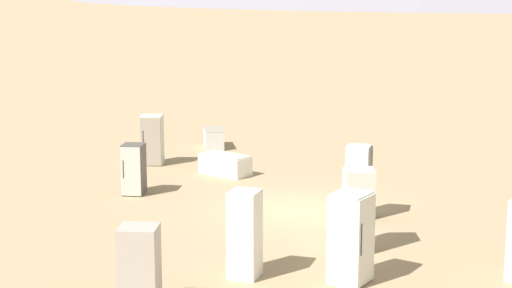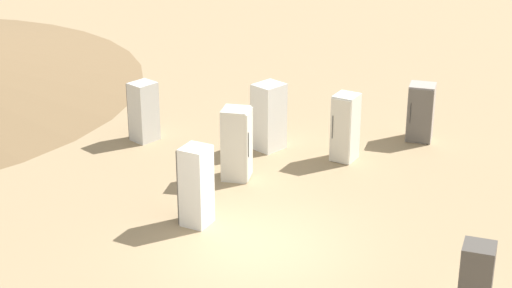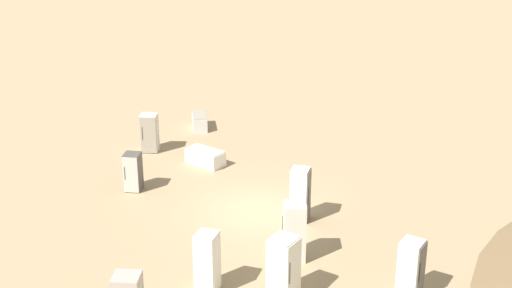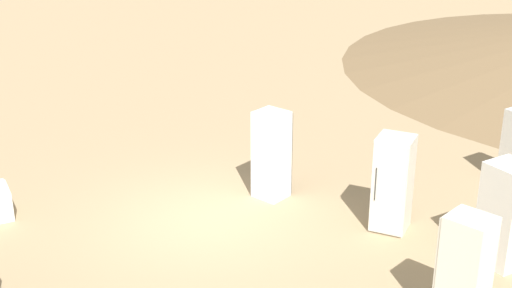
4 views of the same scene
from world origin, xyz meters
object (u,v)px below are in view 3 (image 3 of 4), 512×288
Objects in this scene: discarded_fridge_5 at (150,133)px; discarded_fridge_2 at (133,172)px; discarded_fridge_1 at (284,268)px; discarded_fridge_3 at (294,232)px; discarded_fridge_4 at (207,262)px; discarded_fridge_0 at (205,157)px; discarded_fridge_7 at (300,195)px; discarded_fridge_8 at (411,269)px; discarded_fridge_9 at (200,121)px.

discarded_fridge_2 is at bearing 91.92° from discarded_fridge_5.
discarded_fridge_1 is 2.18m from discarded_fridge_3.
discarded_fridge_5 is (11.36, 0.10, -0.09)m from discarded_fridge_4.
discarded_fridge_3 is at bearing -118.72° from discarded_fridge_0.
discarded_fridge_4 is at bearing -65.79° from discarded_fridge_1.
discarded_fridge_1 is 4.87m from discarded_fridge_7.
discarded_fridge_4 is 0.97× the size of discarded_fridge_7.
discarded_fridge_1 is 3.62m from discarded_fridge_8.
discarded_fridge_3 is at bearing 125.39° from discarded_fridge_5.
discarded_fridge_8 reaches higher than discarded_fridge_5.
discarded_fridge_7 is (-4.06, -5.28, 0.22)m from discarded_fridge_2.
discarded_fridge_0 is 3.60m from discarded_fridge_2.
discarded_fridge_2 is 0.88× the size of discarded_fridge_5.
discarded_fridge_0 is at bearing 152.35° from discarded_fridge_5.
discarded_fridge_7 is (2.48, -1.05, 0.00)m from discarded_fridge_3.
discarded_fridge_3 is 1.10× the size of discarded_fridge_8.
discarded_fridge_5 is at bearing 124.34° from discarded_fridge_4.
discarded_fridge_1 reaches higher than discarded_fridge_2.
discarded_fridge_7 reaches higher than discarded_fridge_2.
discarded_fridge_9 reaches higher than discarded_fridge_0.
discarded_fridge_7 reaches higher than discarded_fridge_4.
discarded_fridge_4 is 1.07× the size of discarded_fridge_8.
discarded_fridge_2 is at bearing 48.70° from discarded_fridge_3.
discarded_fridge_1 reaches higher than discarded_fridge_8.
discarded_fridge_2 reaches higher than discarded_fridge_9.
discarded_fridge_1 is at bearing 6.44° from discarded_fridge_7.
discarded_fridge_7 is at bearing -105.90° from discarded_fridge_0.
discarded_fridge_5 is at bearing 97.29° from discarded_fridge_0.
discarded_fridge_0 is at bearing -128.00° from discarded_fridge_2.
discarded_fridge_7 reaches higher than discarded_fridge_8.
discarded_fridge_7 is (-7.86, -4.12, 0.12)m from discarded_fridge_5.
discarded_fridge_4 reaches higher than discarded_fridge_5.
discarded_fridge_4 is at bearing 87.72° from discarded_fridge_9.
discarded_fridge_9 is (12.60, 0.44, -0.61)m from discarded_fridge_3.
discarded_fridge_8 is (-5.31, -1.48, -0.09)m from discarded_fridge_7.
discarded_fridge_5 is at bearing -83.52° from discarded_fridge_2.
discarded_fridge_8 is (-1.81, -5.50, -0.06)m from discarded_fridge_4.
discarded_fridge_7 reaches higher than discarded_fridge_0.
discarded_fridge_0 is 1.02× the size of discarded_fridge_8.
discarded_fridge_4 is (-9.27, 1.88, 0.60)m from discarded_fridge_0.
discarded_fridge_7 is at bearing 165.87° from discarded_fridge_2.
discarded_fridge_8 is at bearing -122.39° from discarded_fridge_3.
discarded_fridge_4 reaches higher than discarded_fridge_0.
discarded_fridge_9 is at bearing -132.79° from discarded_fridge_1.
discarded_fridge_4 is 1.23× the size of discarded_fridge_9.
discarded_fridge_5 is 8.88m from discarded_fridge_7.
discarded_fridge_1 is 1.02× the size of discarded_fridge_4.
discarded_fridge_3 is at bearing 146.31° from discarded_fridge_2.
discarded_fridge_3 is at bearing 100.24° from discarded_fridge_9.
discarded_fridge_7 is at bearing -7.17° from discarded_fridge_3.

